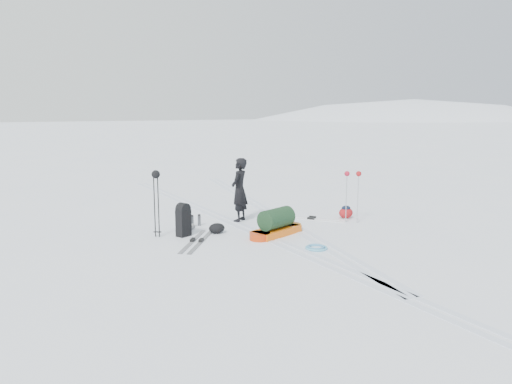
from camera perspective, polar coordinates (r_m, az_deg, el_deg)
ground at (r=12.10m, az=-0.18°, el=-4.59°), size 200.00×200.00×0.00m
ski_tracks at (r=13.12m, az=0.56°, el=-3.44°), size 3.38×17.97×0.01m
skier at (r=13.10m, az=-1.91°, el=0.25°), size 0.72×0.71×1.68m
pulk_sled at (r=11.79m, az=2.34°, el=-3.76°), size 1.72×1.08×0.64m
expedition_rucksack at (r=11.82m, az=-8.22°, el=-3.21°), size 0.66×0.80×0.79m
ski_poles_black at (r=11.65m, az=-11.36°, el=1.08°), size 0.20×0.19×1.56m
ski_poles_silver at (r=13.10m, az=10.99°, el=1.40°), size 0.39×0.29×1.36m
touring_skis_grey at (r=11.32m, az=-6.78°, el=-5.59°), size 1.36×1.79×0.07m
touring_skis_white at (r=13.53m, az=6.38°, el=-3.05°), size 1.48×1.56×0.07m
rope_coil at (r=10.78m, az=6.89°, el=-6.30°), size 0.54×0.54×0.06m
small_daypack at (r=13.77m, az=10.24°, el=-2.27°), size 0.42×0.33×0.35m
thermos_pair at (r=12.71m, az=-6.92°, el=-3.28°), size 0.32×0.19×0.32m
stuff_sack at (r=11.99m, az=-4.51°, el=-4.15°), size 0.41×0.31×0.25m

